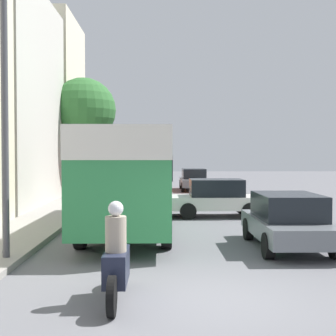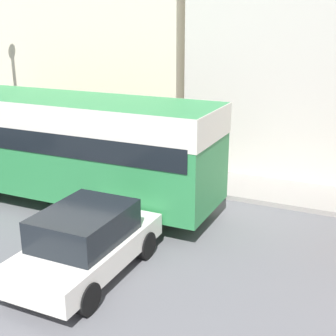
% 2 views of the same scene
% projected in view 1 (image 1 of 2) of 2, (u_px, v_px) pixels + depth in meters
% --- Properties ---
extents(ground_plane, '(120.00, 120.00, 0.00)m').
position_uv_depth(ground_plane, '(207.00, 300.00, 8.04)').
color(ground_plane, slate).
extents(building_far_terrace, '(6.39, 6.83, 11.15)m').
position_uv_depth(building_far_terrace, '(27.00, 107.00, 30.28)').
color(building_far_terrace, beige).
rests_on(building_far_terrace, ground_plane).
extents(bus_lead, '(2.56, 9.98, 3.19)m').
position_uv_depth(bus_lead, '(131.00, 168.00, 15.45)').
color(bus_lead, '#2D8447').
rests_on(bus_lead, ground_plane).
extents(bus_following, '(2.50, 10.26, 3.11)m').
position_uv_depth(bus_following, '(144.00, 162.00, 29.86)').
color(bus_following, '#EA5B23').
rests_on(bus_following, ground_plane).
extents(motorcycle_behind_lead, '(0.38, 2.24, 1.73)m').
position_uv_depth(motorcycle_behind_lead, '(116.00, 262.00, 7.96)').
color(motorcycle_behind_lead, '#1E2338').
rests_on(motorcycle_behind_lead, ground_plane).
extents(car_crossing, '(1.84, 4.57, 1.51)m').
position_uv_depth(car_crossing, '(194.00, 179.00, 32.37)').
color(car_crossing, slate).
rests_on(car_crossing, ground_plane).
extents(car_far_curb, '(1.85, 4.08, 1.46)m').
position_uv_depth(car_far_curb, '(288.00, 220.00, 12.45)').
color(car_far_curb, slate).
rests_on(car_far_curb, ground_plane).
extents(car_distant, '(3.83, 1.86, 1.51)m').
position_uv_depth(car_distant, '(216.00, 197.00, 18.80)').
color(car_distant, silver).
rests_on(car_distant, ground_plane).
extents(pedestrian_near_curb, '(0.41, 0.41, 1.61)m').
position_uv_depth(pedestrian_near_curb, '(103.00, 175.00, 34.32)').
color(pedestrian_near_curb, '#232838').
rests_on(pedestrian_near_curb, sidewalk).
extents(street_tree, '(3.73, 3.73, 6.76)m').
position_uv_depth(street_tree, '(83.00, 111.00, 26.90)').
color(street_tree, brown).
rests_on(street_tree, sidewalk).
extents(lamp_post, '(0.36, 0.36, 6.60)m').
position_uv_depth(lamp_post, '(4.00, 88.00, 10.62)').
color(lamp_post, '#47474C').
rests_on(lamp_post, sidewalk).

